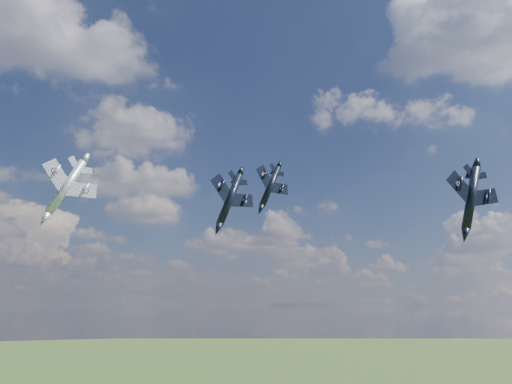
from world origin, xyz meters
name	(u,v)px	position (x,y,z in m)	size (l,w,h in m)	color
jet_lead_navy	(230,199)	(-3.74, 5.84, 80.57)	(9.01, 12.56, 2.60)	black
jet_right_navy	(471,198)	(31.71, -8.84, 80.75)	(10.50, 14.63, 3.03)	black
jet_high_navy	(270,186)	(9.73, 20.22, 87.07)	(9.25, 12.90, 2.67)	black
jet_left_silver	(66,187)	(-27.90, 22.68, 84.02)	(10.93, 15.25, 3.15)	#AEB1BA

